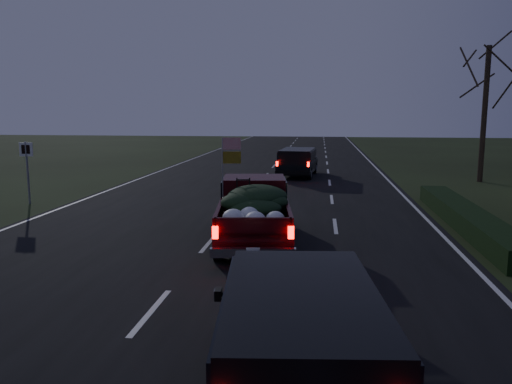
# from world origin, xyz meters

# --- Properties ---
(ground) EXTENTS (120.00, 120.00, 0.00)m
(ground) POSITION_xyz_m (0.00, 0.00, 0.00)
(ground) COLOR black
(ground) RESTS_ON ground
(road_asphalt) EXTENTS (14.00, 120.00, 0.02)m
(road_asphalt) POSITION_xyz_m (0.00, 0.00, 0.01)
(road_asphalt) COLOR black
(road_asphalt) RESTS_ON ground
(hedge_row) EXTENTS (1.00, 10.00, 0.60)m
(hedge_row) POSITION_xyz_m (7.80, 3.00, 0.30)
(hedge_row) COLOR black
(hedge_row) RESTS_ON ground
(route_sign) EXTENTS (0.55, 0.08, 2.50)m
(route_sign) POSITION_xyz_m (-8.50, 5.00, 1.66)
(route_sign) COLOR gray
(route_sign) RESTS_ON ground
(bare_tree_far) EXTENTS (3.60, 3.60, 7.00)m
(bare_tree_far) POSITION_xyz_m (11.50, 14.00, 5.23)
(bare_tree_far) COLOR black
(bare_tree_far) RESTS_ON ground
(pickup_truck) EXTENTS (2.53, 5.26, 2.65)m
(pickup_truck) POSITION_xyz_m (1.24, 0.29, 0.99)
(pickup_truck) COLOR #35070C
(pickup_truck) RESTS_ON ground
(lead_suv) EXTENTS (2.22, 4.58, 1.28)m
(lead_suv) POSITION_xyz_m (1.82, 14.94, 0.97)
(lead_suv) COLOR black
(lead_suv) RESTS_ON ground
(rear_suv) EXTENTS (2.43, 4.73, 1.31)m
(rear_suv) POSITION_xyz_m (2.86, -7.72, 0.99)
(rear_suv) COLOR black
(rear_suv) RESTS_ON ground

